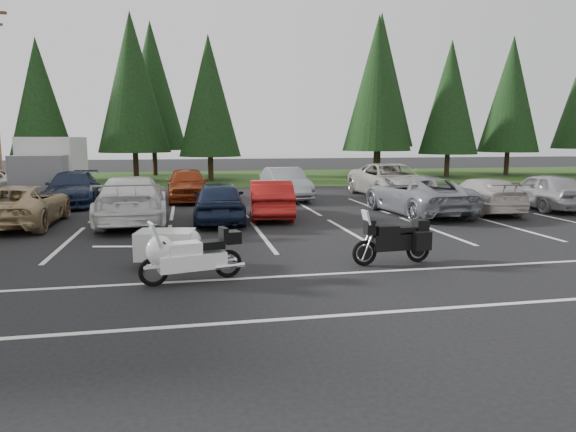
{
  "coord_description": "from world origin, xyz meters",
  "views": [
    {
      "loc": [
        -1.63,
        -13.6,
        2.82
      ],
      "look_at": [
        0.97,
        -0.5,
        0.8
      ],
      "focal_mm": 32.0,
      "sensor_mm": 36.0,
      "label": 1
    }
  ],
  "objects_px": {
    "car_near_4": "(219,201)",
    "car_far_3": "(285,184)",
    "car_near_2": "(22,205)",
    "car_near_7": "(481,195)",
    "car_near_3": "(132,200)",
    "car_far_2": "(187,184)",
    "touring_motorcycle": "(192,251)",
    "adventure_motorcycle": "(392,236)",
    "box_truck": "(49,168)",
    "car_far_4": "(391,180)",
    "car_far_1": "(73,189)",
    "cargo_trailer": "(166,248)",
    "car_near_5": "(270,199)",
    "car_near_6": "(417,195)",
    "car_near_8": "(544,191)"
  },
  "relations": [
    {
      "from": "car_near_3",
      "to": "car_far_2",
      "type": "xyz_separation_m",
      "value": [
        1.86,
        6.02,
        -0.04
      ]
    },
    {
      "from": "car_far_1",
      "to": "touring_motorcycle",
      "type": "relative_size",
      "value": 2.13
    },
    {
      "from": "car_near_2",
      "to": "car_far_3",
      "type": "height_order",
      "value": "car_far_3"
    },
    {
      "from": "car_near_3",
      "to": "car_near_4",
      "type": "distance_m",
      "value": 2.91
    },
    {
      "from": "car_near_2",
      "to": "car_far_4",
      "type": "relative_size",
      "value": 0.82
    },
    {
      "from": "box_truck",
      "to": "adventure_motorcycle",
      "type": "height_order",
      "value": "box_truck"
    },
    {
      "from": "car_near_2",
      "to": "car_near_4",
      "type": "distance_m",
      "value": 6.36
    },
    {
      "from": "box_truck",
      "to": "car_near_2",
      "type": "height_order",
      "value": "box_truck"
    },
    {
      "from": "car_near_6",
      "to": "car_far_2",
      "type": "height_order",
      "value": "car_far_2"
    },
    {
      "from": "car_near_5",
      "to": "adventure_motorcycle",
      "type": "bearing_deg",
      "value": 107.38
    },
    {
      "from": "car_near_4",
      "to": "car_near_7",
      "type": "bearing_deg",
      "value": -174.77
    },
    {
      "from": "car_far_1",
      "to": "adventure_motorcycle",
      "type": "relative_size",
      "value": 2.31
    },
    {
      "from": "car_near_3",
      "to": "car_far_1",
      "type": "xyz_separation_m",
      "value": [
        -2.96,
        5.43,
        -0.09
      ]
    },
    {
      "from": "car_near_2",
      "to": "car_near_4",
      "type": "bearing_deg",
      "value": 176.1
    },
    {
      "from": "car_near_2",
      "to": "cargo_trailer",
      "type": "height_order",
      "value": "car_near_2"
    },
    {
      "from": "car_far_1",
      "to": "touring_motorcycle",
      "type": "height_order",
      "value": "car_far_1"
    },
    {
      "from": "car_near_8",
      "to": "cargo_trailer",
      "type": "relative_size",
      "value": 2.41
    },
    {
      "from": "car_near_5",
      "to": "car_far_1",
      "type": "distance_m",
      "value": 9.23
    },
    {
      "from": "car_near_6",
      "to": "car_near_3",
      "type": "bearing_deg",
      "value": -3.53
    },
    {
      "from": "car_near_2",
      "to": "car_far_2",
      "type": "xyz_separation_m",
      "value": [
        5.31,
        5.9,
        0.09
      ]
    },
    {
      "from": "car_near_4",
      "to": "car_near_8",
      "type": "xyz_separation_m",
      "value": [
        13.09,
        0.76,
        0.01
      ]
    },
    {
      "from": "car_near_2",
      "to": "car_near_4",
      "type": "relative_size",
      "value": 1.15
    },
    {
      "from": "car_near_3",
      "to": "car_far_2",
      "type": "bearing_deg",
      "value": -109.67
    },
    {
      "from": "car_far_1",
      "to": "car_far_3",
      "type": "height_order",
      "value": "car_far_3"
    },
    {
      "from": "car_near_6",
      "to": "car_far_3",
      "type": "bearing_deg",
      "value": -58.95
    },
    {
      "from": "car_near_8",
      "to": "car_far_1",
      "type": "bearing_deg",
      "value": -11.99
    },
    {
      "from": "car_near_4",
      "to": "touring_motorcycle",
      "type": "distance_m",
      "value": 7.43
    },
    {
      "from": "adventure_motorcycle",
      "to": "car_far_1",
      "type": "bearing_deg",
      "value": 122.6
    },
    {
      "from": "box_truck",
      "to": "car_near_7",
      "type": "height_order",
      "value": "box_truck"
    },
    {
      "from": "car_near_7",
      "to": "car_far_2",
      "type": "bearing_deg",
      "value": -21.96
    },
    {
      "from": "car_near_6",
      "to": "touring_motorcycle",
      "type": "distance_m",
      "value": 11.46
    },
    {
      "from": "adventure_motorcycle",
      "to": "touring_motorcycle",
      "type": "bearing_deg",
      "value": -176.09
    },
    {
      "from": "box_truck",
      "to": "car_far_4",
      "type": "xyz_separation_m",
      "value": [
        16.1,
        -2.67,
        -0.63
      ]
    },
    {
      "from": "car_far_4",
      "to": "car_near_4",
      "type": "bearing_deg",
      "value": -145.77
    },
    {
      "from": "box_truck",
      "to": "cargo_trailer",
      "type": "bearing_deg",
      "value": -68.14
    },
    {
      "from": "car_near_4",
      "to": "car_far_3",
      "type": "relative_size",
      "value": 0.94
    },
    {
      "from": "car_near_2",
      "to": "car_near_7",
      "type": "xyz_separation_m",
      "value": [
        16.45,
        0.01,
        -0.01
      ]
    },
    {
      "from": "car_near_4",
      "to": "touring_motorcycle",
      "type": "height_order",
      "value": "car_near_4"
    },
    {
      "from": "car_near_4",
      "to": "car_far_2",
      "type": "distance_m",
      "value": 6.43
    },
    {
      "from": "cargo_trailer",
      "to": "car_far_2",
      "type": "bearing_deg",
      "value": 98.06
    },
    {
      "from": "car_near_3",
      "to": "adventure_motorcycle",
      "type": "xyz_separation_m",
      "value": [
        6.34,
        -7.06,
        -0.16
      ]
    },
    {
      "from": "car_near_5",
      "to": "car_near_6",
      "type": "xyz_separation_m",
      "value": [
        5.53,
        -0.3,
        0.05
      ]
    },
    {
      "from": "box_truck",
      "to": "car_far_2",
      "type": "bearing_deg",
      "value": -19.92
    },
    {
      "from": "car_far_2",
      "to": "car_far_4",
      "type": "height_order",
      "value": "car_far_4"
    },
    {
      "from": "car_near_8",
      "to": "car_far_2",
      "type": "relative_size",
      "value": 0.96
    },
    {
      "from": "car_far_1",
      "to": "car_near_2",
      "type": "bearing_deg",
      "value": -99.21
    },
    {
      "from": "car_near_4",
      "to": "car_near_8",
      "type": "relative_size",
      "value": 0.98
    },
    {
      "from": "touring_motorcycle",
      "to": "adventure_motorcycle",
      "type": "height_order",
      "value": "adventure_motorcycle"
    },
    {
      "from": "car_near_5",
      "to": "car_near_3",
      "type": "bearing_deg",
      "value": 10.11
    },
    {
      "from": "box_truck",
      "to": "adventure_motorcycle",
      "type": "relative_size",
      "value": 2.65
    }
  ]
}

